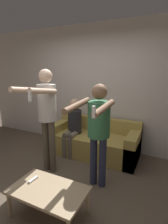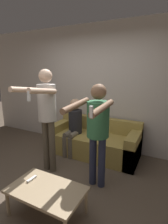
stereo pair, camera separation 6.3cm
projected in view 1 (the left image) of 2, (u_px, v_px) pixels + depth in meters
The scene contains 8 objects.
ground_plane at pixel (48, 191), 2.59m from camera, with size 14.00×14.00×0.00m, color brown.
wall_back at pixel (97, 88), 3.88m from camera, with size 6.40×0.06×2.70m.
couch at pixel (94, 142), 3.70m from camera, with size 1.84×0.79×0.74m.
person_standing_left at pixel (46, 110), 2.87m from camera, with size 0.42×0.73×1.77m.
person_standing_right at pixel (98, 125), 2.50m from camera, with size 0.44×0.81×1.57m.
person_seated at pixel (73, 124), 3.65m from camera, with size 0.29×0.52×1.17m.
coffee_table at pixel (48, 192), 2.10m from camera, with size 0.92×0.55×0.37m.
remote_on_table at pixel (33, 180), 2.25m from camera, with size 0.05×0.15×0.02m.
Camera 1 is at (1.46, -1.77, 1.77)m, focal length 28.00 mm.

